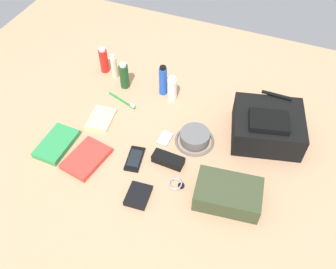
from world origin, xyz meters
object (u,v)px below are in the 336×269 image
at_px(sunscreen_spray, 104,60).
at_px(media_player, 165,139).
at_px(cell_phone, 135,159).
at_px(notepad, 101,119).
at_px(deodorant_spray, 163,81).
at_px(travel_guidebook, 86,159).
at_px(lotion_bottle, 114,67).
at_px(backpack, 267,126).
at_px(wristwatch, 176,184).
at_px(shampoo_bottle, 124,76).
at_px(paperback_novel, 57,144).
at_px(toothbrush, 123,101).
at_px(toiletry_pouch, 228,193).
at_px(bucket_hat, 195,138).
at_px(toothpaste_tube, 172,89).
at_px(wallet, 138,195).
at_px(sunglasses_case, 168,160).

bearing_deg(sunscreen_spray, media_player, -34.61).
height_order(cell_phone, notepad, notepad).
xyz_separation_m(deodorant_spray, travel_guidebook, (-0.15, -0.53, -0.07)).
xyz_separation_m(lotion_bottle, travel_guidebook, (0.14, -0.56, -0.06)).
relative_size(backpack, travel_guidebook, 1.66).
bearing_deg(wristwatch, shampoo_bottle, 134.71).
bearing_deg(backpack, paperback_novel, -154.74).
xyz_separation_m(paperback_novel, wristwatch, (0.58, 0.01, -0.01)).
xyz_separation_m(shampoo_bottle, deodorant_spray, (0.21, 0.03, 0.01)).
xyz_separation_m(backpack, media_player, (-0.43, -0.20, -0.07)).
bearing_deg(toothbrush, paperback_novel, -112.73).
distance_m(toiletry_pouch, bucket_hat, 0.33).
xyz_separation_m(toiletry_pouch, toothpaste_tube, (-0.43, 0.47, 0.02)).
relative_size(bucket_hat, wristwatch, 2.58).
distance_m(sunscreen_spray, media_player, 0.61).
bearing_deg(wallet, wristwatch, 36.80).
distance_m(toothbrush, notepad, 0.16).
bearing_deg(toothpaste_tube, wallet, -82.18).
bearing_deg(toothbrush, sunscreen_spray, 137.40).
bearing_deg(deodorant_spray, toiletry_pouch, -45.46).
height_order(media_player, notepad, notepad).
bearing_deg(cell_phone, sunscreen_spray, 129.81).
relative_size(notepad, sunglasses_case, 1.07).
xyz_separation_m(wristwatch, sunglasses_case, (-0.08, 0.10, 0.01)).
relative_size(bucket_hat, toothpaste_tube, 1.31).
xyz_separation_m(travel_guidebook, wristwatch, (0.42, 0.03, -0.01)).
xyz_separation_m(sunscreen_spray, paperback_novel, (0.05, -0.56, -0.06)).
relative_size(cell_phone, wallet, 1.30).
bearing_deg(lotion_bottle, media_player, -37.12).
xyz_separation_m(travel_guidebook, notepad, (-0.06, 0.24, -0.00)).
bearing_deg(wristwatch, toothbrush, 139.60).
bearing_deg(sunglasses_case, shampoo_bottle, 138.50).
relative_size(toothpaste_tube, paperback_novel, 0.67).
xyz_separation_m(backpack, toothpaste_tube, (-0.50, 0.08, -0.00)).
xyz_separation_m(lotion_bottle, notepad, (0.08, -0.32, -0.06)).
xyz_separation_m(notepad, sunglasses_case, (0.40, -0.12, 0.01)).
xyz_separation_m(deodorant_spray, notepad, (-0.21, -0.29, -0.08)).
xyz_separation_m(toothpaste_tube, paperback_novel, (-0.38, -0.49, -0.05)).
relative_size(deodorant_spray, toothpaste_tube, 1.24).
distance_m(sunscreen_spray, cell_phone, 0.65).
xyz_separation_m(lotion_bottle, toothpaste_tube, (0.35, -0.05, -0.00)).
xyz_separation_m(deodorant_spray, toothbrush, (-0.16, -0.14, -0.08)).
bearing_deg(lotion_bottle, wristwatch, -43.46).
xyz_separation_m(toothbrush, sunglasses_case, (0.35, -0.27, 0.01)).
xyz_separation_m(sunscreen_spray, sunglasses_case, (0.56, -0.46, -0.05)).
bearing_deg(deodorant_spray, toothbrush, -138.92).
relative_size(lotion_bottle, notepad, 0.94).
xyz_separation_m(lotion_bottle, paperback_novel, (-0.02, -0.54, -0.05)).
bearing_deg(shampoo_bottle, toothbrush, -68.41).
bearing_deg(wristwatch, deodorant_spray, 117.79).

